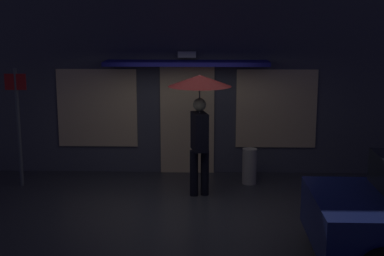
% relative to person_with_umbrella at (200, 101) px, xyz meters
% --- Properties ---
extents(ground_plane, '(18.00, 18.00, 0.00)m').
position_rel_person_with_umbrella_xyz_m(ground_plane, '(-0.27, -0.70, -1.73)').
color(ground_plane, '#2D2D33').
extents(building_facade, '(10.57, 1.00, 3.89)m').
position_rel_person_with_umbrella_xyz_m(building_facade, '(-0.27, 1.64, 0.20)').
color(building_facade, '#4C4C56').
rests_on(building_facade, ground).
extents(person_with_umbrella, '(1.12, 1.12, 2.19)m').
position_rel_person_with_umbrella_xyz_m(person_with_umbrella, '(0.00, 0.00, 0.00)').
color(person_with_umbrella, black).
rests_on(person_with_umbrella, ground).
extents(street_sign_post, '(0.40, 0.07, 2.26)m').
position_rel_person_with_umbrella_xyz_m(street_sign_post, '(-3.42, 0.48, -0.44)').
color(street_sign_post, '#595B60').
rests_on(street_sign_post, ground).
extents(sidewalk_bollard, '(0.28, 0.28, 0.69)m').
position_rel_person_with_umbrella_xyz_m(sidewalk_bollard, '(0.96, 0.73, -1.38)').
color(sidewalk_bollard, '#B2A899').
rests_on(sidewalk_bollard, ground).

